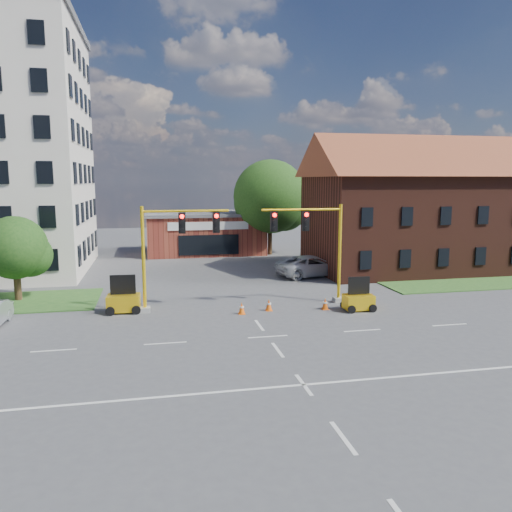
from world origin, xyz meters
The scene contains 16 objects.
ground centered at (0.00, 0.00, 0.00)m, with size 120.00×120.00×0.00m, color #454548.
grass_verge_ne centered at (18.00, 9.00, 0.04)m, with size 14.00×4.00×0.08m, color #234F1D.
lane_markings centered at (0.00, -3.00, 0.01)m, with size 60.00×36.00×0.01m, color silver, non-canonical shape.
brick_shop centered at (0.00, 29.98, 2.16)m, with size 12.40×8.40×4.30m.
townhouse_row centered at (18.00, 16.00, 5.93)m, with size 21.00×11.00×11.50m.
tree_large centered at (6.89, 27.08, 5.75)m, with size 7.96×7.58×9.79m.
tree_nw_front centered at (-13.80, 10.58, 3.29)m, with size 4.20×4.00×5.45m.
signal_mast_west centered at (-4.36, 6.00, 3.92)m, with size 5.30×0.60×6.20m.
signal_mast_east centered at (4.36, 6.00, 3.92)m, with size 5.30×0.60×6.20m.
trailer_west centered at (-7.23, 6.25, 0.66)m, with size 1.92×1.33×2.12m.
trailer_east centered at (6.42, 3.85, 0.60)m, with size 1.71×1.15×1.93m.
cone_a centered at (-0.53, 4.42, 0.34)m, with size 0.40×0.40×0.70m.
cone_b centered at (1.19, 4.85, 0.34)m, with size 0.40×0.40×0.70m.
cone_c centered at (4.55, 4.44, 0.34)m, with size 0.40×0.40×0.70m.
cone_d centered at (7.91, 5.21, 0.34)m, with size 0.40×0.40×0.70m.
pickup_white centered at (7.14, 14.69, 0.84)m, with size 2.78×6.03×1.68m, color silver.
Camera 1 is at (-5.41, -23.17, 7.66)m, focal length 35.00 mm.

